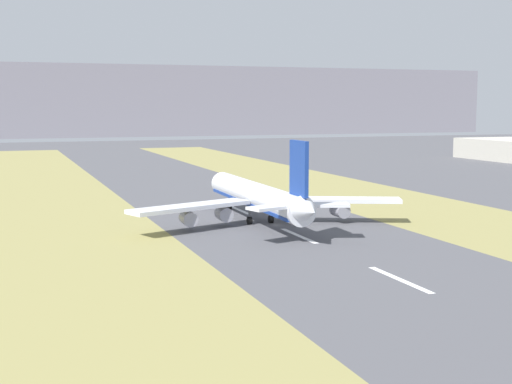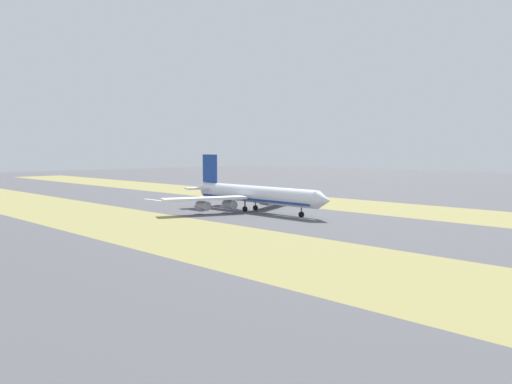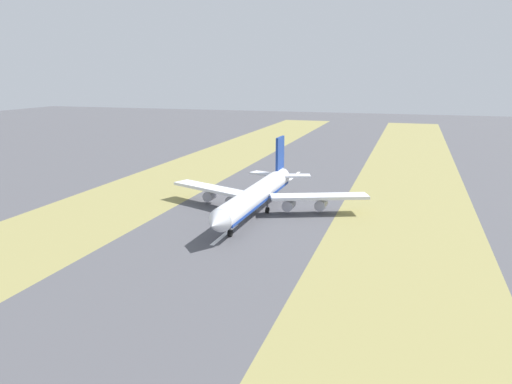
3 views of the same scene
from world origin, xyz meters
TOP-DOWN VIEW (x-y plane):
  - ground_plane at (0.00, 0.00)m, footprint 800.00×800.00m
  - grass_median_west at (-45.00, 0.00)m, footprint 40.00×600.00m
  - grass_median_east at (45.00, 0.00)m, footprint 40.00×600.00m
  - centreline_dash_near at (0.00, -54.40)m, footprint 1.20×18.00m
  - centreline_dash_mid at (0.00, -14.40)m, footprint 1.20×18.00m
  - centreline_dash_far at (0.00, 25.60)m, footprint 1.20×18.00m
  - airplane_main_jet at (-2.31, 3.69)m, footprint 64.13×67.07m
  - mountain_ridge at (0.00, 520.00)m, footprint 800.00×120.00m

SIDE VIEW (x-z plane):
  - ground_plane at x=0.00m, z-range 0.00..0.00m
  - grass_median_west at x=-45.00m, z-range 0.00..0.01m
  - grass_median_east at x=45.00m, z-range 0.00..0.01m
  - centreline_dash_near at x=0.00m, z-range 0.00..0.01m
  - centreline_dash_mid at x=0.00m, z-range 0.00..0.01m
  - centreline_dash_far at x=0.00m, z-range 0.00..0.01m
  - airplane_main_jet at x=-2.31m, z-range -4.08..16.12m
  - mountain_ridge at x=0.00m, z-range 0.00..61.62m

